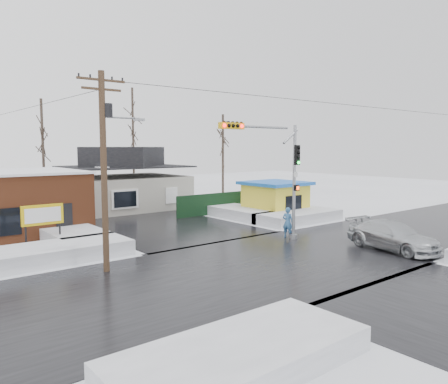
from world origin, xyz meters
TOP-DOWN VIEW (x-y plane):
  - ground at (0.00, 0.00)m, footprint 120.00×120.00m
  - road_ns at (0.00, 0.00)m, footprint 10.00×120.00m
  - road_ew at (0.00, 0.00)m, footprint 120.00×10.00m
  - snowbank_nw at (-9.00, 7.00)m, footprint 7.00×3.00m
  - snowbank_ne at (9.00, 7.00)m, footprint 7.00×3.00m
  - snowbank_sw at (-9.00, -7.00)m, footprint 7.00×3.00m
  - snowbank_nside_w at (-7.00, 12.00)m, footprint 3.00×8.00m
  - snowbank_nside_e at (7.00, 12.00)m, footprint 3.00×8.00m
  - traffic_signal at (2.43, 2.97)m, footprint 6.05×0.68m
  - utility_pole at (-7.93, 3.50)m, footprint 3.15×0.44m
  - marquee_sign at (-9.00, 9.49)m, footprint 2.20×0.21m
  - house at (2.00, 22.00)m, footprint 10.40×8.40m
  - kiosk at (9.50, 9.99)m, footprint 4.60×4.60m
  - fence at (6.50, 14.00)m, footprint 8.00×0.12m
  - tree_far_left at (-4.00, 26.00)m, footprint 3.00×3.00m
  - tree_far_mid at (6.00, 28.00)m, footprint 3.00×3.00m
  - tree_far_right at (12.00, 20.00)m, footprint 3.00×3.00m
  - pedestrian at (4.00, 3.48)m, footprint 0.68×0.82m
  - car at (6.08, -2.43)m, footprint 2.91×5.63m
  - shopping_bag at (4.28, 3.36)m, footprint 0.30×0.20m

SIDE VIEW (x-z plane):
  - ground at x=0.00m, z-range 0.00..0.00m
  - road_ns at x=0.00m, z-range 0.00..0.02m
  - road_ew at x=0.00m, z-range 0.00..0.02m
  - shopping_bag at x=4.28m, z-range 0.00..0.35m
  - snowbank_sw at x=-9.00m, z-range 0.00..0.70m
  - snowbank_nw at x=-9.00m, z-range 0.00..0.80m
  - snowbank_ne at x=9.00m, z-range 0.00..0.80m
  - snowbank_nside_w at x=-7.00m, z-range 0.00..0.80m
  - snowbank_nside_e at x=7.00m, z-range 0.00..0.80m
  - car at x=6.08m, z-range 0.00..1.56m
  - fence at x=6.50m, z-range 0.00..1.80m
  - pedestrian at x=4.00m, z-range 0.00..1.92m
  - kiosk at x=9.50m, z-range 0.03..2.90m
  - marquee_sign at x=-9.00m, z-range 0.65..3.20m
  - house at x=2.00m, z-range -0.26..5.50m
  - traffic_signal at x=2.43m, z-range 1.04..8.04m
  - utility_pole at x=-7.93m, z-range 0.61..9.61m
  - tree_far_right at x=12.00m, z-range 2.66..11.66m
  - tree_far_left at x=-4.00m, z-range 2.95..12.95m
  - tree_far_mid at x=6.00m, z-range 3.54..15.54m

